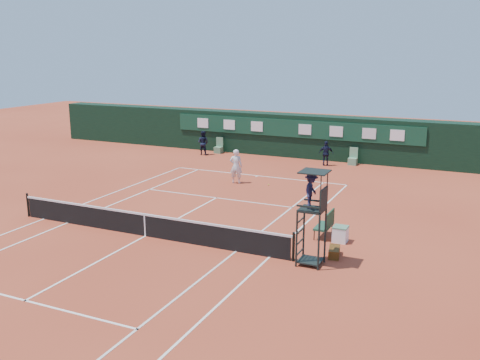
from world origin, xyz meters
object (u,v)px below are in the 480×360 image
tennis_net (145,224)px  cooler (340,234)px  player (236,166)px  player_bench (326,223)px  umpire_chair (312,198)px

tennis_net → cooler: size_ratio=20.00×
tennis_net → player: player is taller
tennis_net → cooler: (7.44, 2.70, -0.18)m
player_bench → player: 9.86m
player_bench → tennis_net: bearing=-156.2°
tennis_net → player_bench: same height
player → player_bench: bearing=122.2°
umpire_chair → player_bench: umpire_chair is taller
player_bench → umpire_chair: bearing=-84.9°
cooler → player: size_ratio=0.33×
umpire_chair → player_bench: bearing=95.1°
player_bench → cooler: player_bench is taller
player_bench → cooler: bearing=-23.3°
umpire_chair → player: 12.35m
tennis_net → player: size_ratio=6.54×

